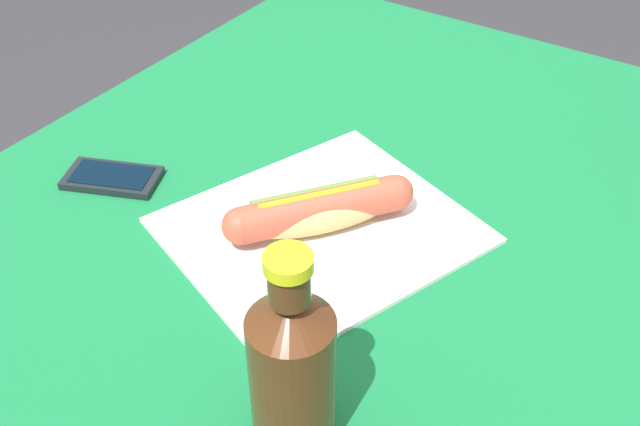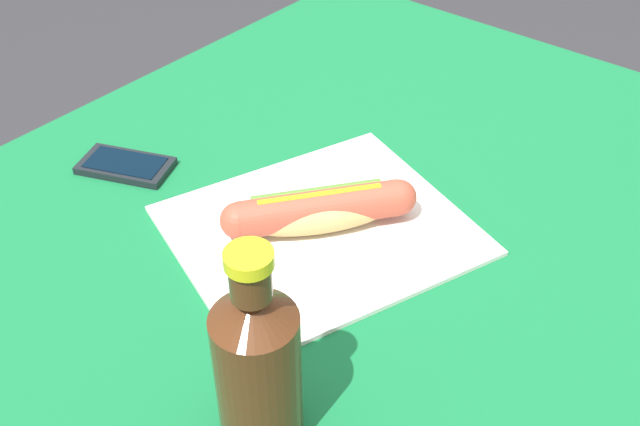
% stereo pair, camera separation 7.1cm
% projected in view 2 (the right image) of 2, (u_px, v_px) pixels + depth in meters
% --- Properties ---
extents(dining_table, '(1.15, 0.98, 0.77)m').
position_uv_depth(dining_table, '(364.00, 288.00, 1.02)').
color(dining_table, brown).
rests_on(dining_table, ground).
extents(paper_wrapper, '(0.42, 0.39, 0.01)m').
position_uv_depth(paper_wrapper, '(320.00, 230.00, 0.91)').
color(paper_wrapper, silver).
rests_on(paper_wrapper, dining_table).
extents(hot_dog, '(0.20, 0.16, 0.05)m').
position_uv_depth(hot_dog, '(320.00, 210.00, 0.89)').
color(hot_dog, '#DBB26B').
rests_on(hot_dog, paper_wrapper).
extents(cell_phone, '(0.11, 0.14, 0.01)m').
position_uv_depth(cell_phone, '(126.00, 166.00, 1.01)').
color(cell_phone, black).
rests_on(cell_phone, dining_table).
extents(soda_bottle, '(0.07, 0.07, 0.22)m').
position_uv_depth(soda_bottle, '(257.00, 365.00, 0.63)').
color(soda_bottle, '#4C2814').
rests_on(soda_bottle, dining_table).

